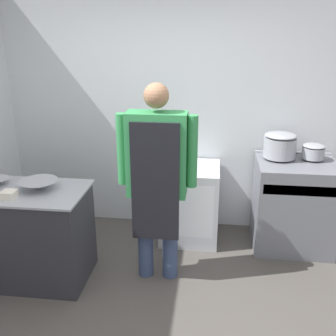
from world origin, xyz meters
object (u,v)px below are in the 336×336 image
Objects in this scene: person_cook at (157,172)px; plastic_tub at (9,194)px; mixing_bowl at (39,185)px; sauce_pot at (313,151)px; stove at (293,205)px; fridge_unit at (190,203)px; stock_pot at (280,145)px.

plastic_tub is at bearing -165.06° from person_cook.
mixing_bowl is 2.69m from sauce_pot.
plastic_tub is at bearing -130.18° from mixing_bowl.
stove is 4.25× the size of sauce_pot.
fridge_unit is (-1.09, 0.04, -0.05)m from stove.
sauce_pot is (1.25, 0.07, 0.61)m from fridge_unit.
stock_pot is (-0.18, 0.12, 0.61)m from stove.
person_cook is 5.50× the size of stock_pot.
mixing_bowl is (-1.27, -0.88, 0.50)m from fridge_unit.
plastic_tub is (-2.53, -1.04, 0.44)m from stove.
fridge_unit is 2.52× the size of stock_pot.
sauce_pot is at bearing 20.74° from mixing_bowl.
stock_pot is (2.18, 0.95, 0.16)m from mixing_bowl.
person_cook reaches higher than stove.
mixing_bowl is at bearing -156.36° from stock_pot.
mixing_bowl is 2.88× the size of plastic_tub.
plastic_tub reaches higher than fridge_unit.
mixing_bowl reaches higher than plastic_tub.
stove is 2.77m from plastic_tub.
person_cook reaches higher than mixing_bowl.
person_cook is (-0.24, -0.77, 0.63)m from fridge_unit.
stock_pot is at bearing 4.48° from fridge_unit.
plastic_tub is (-0.17, -0.20, -0.01)m from mixing_bowl.
plastic_tub is at bearing -157.62° from stove.
sauce_pot is (0.34, 0.00, -0.05)m from stock_pot.
fridge_unit is at bearing 34.77° from mixing_bowl.
sauce_pot reaches higher than stove.
stove is at bearing -144.08° from sauce_pot.
stove is at bearing 19.56° from mixing_bowl.
plastic_tub is (-1.44, -1.09, 0.49)m from fridge_unit.
person_cook is 1.42m from stock_pot.
fridge_unit is at bearing 177.65° from stove.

